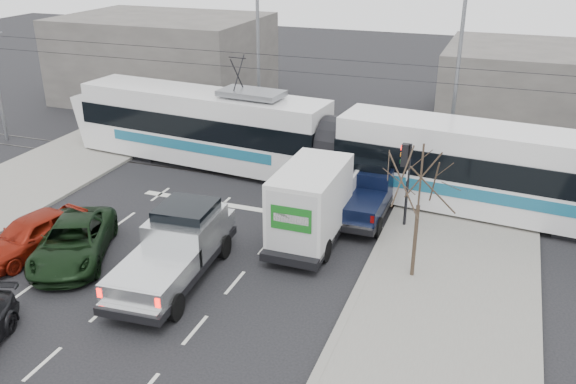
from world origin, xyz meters
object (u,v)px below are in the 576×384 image
(street_lamp_far, at_px, (255,52))
(navy_pickup, at_px, (368,190))
(traffic_signal, at_px, (406,167))
(street_lamp_near, at_px, (453,73))
(green_car, at_px, (73,241))
(bare_tree, at_px, (420,182))
(silver_pickup, at_px, (178,246))
(box_truck, at_px, (315,202))
(tram, at_px, (333,146))
(red_car, at_px, (32,234))

(street_lamp_far, height_order, navy_pickup, street_lamp_far)
(traffic_signal, relative_size, navy_pickup, 0.65)
(street_lamp_near, xyz_separation_m, green_car, (-12.11, -14.52, -4.37))
(bare_tree, xyz_separation_m, silver_pickup, (-8.02, -2.69, -2.58))
(box_truck, xyz_separation_m, navy_pickup, (1.47, 3.03, -0.46))
(traffic_signal, bearing_deg, box_truck, -145.67)
(street_lamp_near, xyz_separation_m, tram, (-4.90, -4.14, -3.03))
(tram, relative_size, silver_pickup, 4.23)
(navy_pickup, bearing_deg, street_lamp_near, 69.15)
(red_car, bearing_deg, street_lamp_near, 58.66)
(street_lamp_near, xyz_separation_m, street_lamp_far, (-11.50, 2.00, 0.00))
(traffic_signal, height_order, tram, tram)
(traffic_signal, xyz_separation_m, silver_pickup, (-6.89, -6.69, -1.53))
(box_truck, bearing_deg, silver_pickup, -129.09)
(traffic_signal, distance_m, street_lamp_near, 7.91)
(bare_tree, xyz_separation_m, green_car, (-12.39, -3.02, -3.05))
(street_lamp_near, height_order, box_truck, street_lamp_near)
(navy_pickup, height_order, green_car, navy_pickup)
(street_lamp_far, relative_size, box_truck, 1.38)
(street_lamp_far, distance_m, silver_pickup, 17.08)
(street_lamp_near, relative_size, silver_pickup, 1.31)
(street_lamp_far, xyz_separation_m, box_truck, (7.48, -11.67, -3.51))
(bare_tree, bearing_deg, tram, 125.14)
(bare_tree, height_order, silver_pickup, bare_tree)
(silver_pickup, distance_m, box_truck, 5.86)
(traffic_signal, height_order, navy_pickup, traffic_signal)
(red_car, bearing_deg, navy_pickup, 47.35)
(traffic_signal, relative_size, street_lamp_near, 0.40)
(red_car, bearing_deg, tram, 61.56)
(bare_tree, distance_m, navy_pickup, 6.22)
(traffic_signal, distance_m, street_lamp_far, 14.47)
(traffic_signal, xyz_separation_m, street_lamp_far, (-10.66, 9.50, 2.37))
(red_car, bearing_deg, green_car, 16.53)
(green_car, bearing_deg, traffic_signal, 7.40)
(traffic_signal, distance_m, green_car, 13.42)
(street_lamp_far, bearing_deg, bare_tree, -48.88)
(bare_tree, height_order, red_car, bare_tree)
(street_lamp_near, xyz_separation_m, box_truck, (-4.02, -9.67, -3.51))
(silver_pickup, height_order, green_car, silver_pickup)
(navy_pickup, bearing_deg, silver_pickup, -124.28)
(street_lamp_far, distance_m, box_truck, 14.30)
(street_lamp_far, height_order, box_truck, street_lamp_far)
(traffic_signal, height_order, silver_pickup, traffic_signal)
(silver_pickup, bearing_deg, red_car, -179.80)
(street_lamp_far, distance_m, tram, 9.51)
(box_truck, height_order, navy_pickup, box_truck)
(green_car, bearing_deg, silver_pickup, -20.29)
(navy_pickup, bearing_deg, street_lamp_far, 136.15)
(tram, bearing_deg, traffic_signal, -34.13)
(bare_tree, height_order, street_lamp_far, street_lamp_far)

